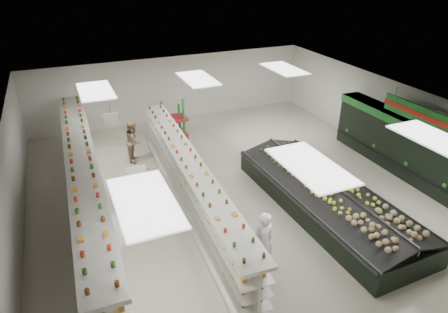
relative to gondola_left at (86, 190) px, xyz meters
name	(u,v)px	position (x,y,z in m)	size (l,w,h in m)	color
floor	(238,194)	(4.99, -0.73, -0.98)	(16.00, 16.00, 0.00)	beige
ceiling	(240,110)	(4.99, -0.73, 2.22)	(14.00, 16.00, 0.02)	white
wall_back	(172,89)	(4.99, 7.27, 0.62)	(14.00, 0.02, 3.20)	white
wall_left	(10,199)	(-2.01, -0.73, 0.62)	(0.02, 16.00, 3.20)	white
wall_right	(398,124)	(11.99, -0.73, 0.62)	(0.02, 16.00, 3.20)	white
produce_wall_case	(417,149)	(11.52, -2.23, 0.26)	(0.93, 8.00, 2.20)	black
aisle_sign_near	(136,173)	(1.19, -2.73, 1.77)	(0.52, 0.06, 0.75)	white
aisle_sign_far	(111,119)	(1.19, 1.27, 1.77)	(0.52, 0.06, 0.75)	white
hortifruti_banner	(419,114)	(11.24, -2.23, 1.67)	(0.12, 3.20, 0.95)	#1D6F25
gondola_left	(86,190)	(0.00, 0.00, 0.00)	(1.19, 12.33, 2.13)	silver
gondola_center	(190,186)	(3.16, -0.86, -0.13)	(1.21, 10.69, 1.85)	silver
produce_island	(326,196)	(7.28, -2.69, -0.48)	(2.91, 7.50, 1.11)	black
soda_endcap	(171,121)	(4.23, 4.96, -0.13)	(1.38, 0.95, 1.75)	#B32114
shopper_main	(263,242)	(3.99, -4.38, -0.06)	(0.67, 0.44, 1.84)	white
shopper_background	(134,141)	(2.19, 3.37, -0.12)	(0.84, 0.52, 1.72)	tan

